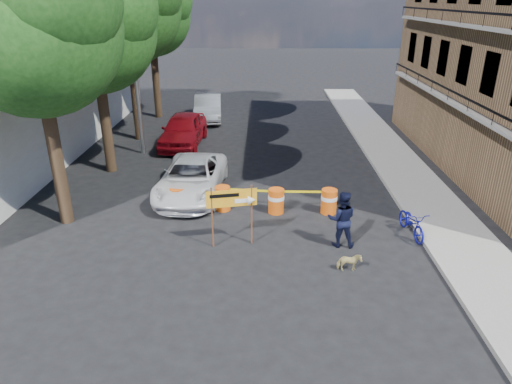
{
  "coord_description": "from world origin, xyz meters",
  "views": [
    {
      "loc": [
        -0.03,
        -12.03,
        7.17
      ],
      "look_at": [
        -0.25,
        1.64,
        1.3
      ],
      "focal_mm": 32.0,
      "sensor_mm": 36.0,
      "label": 1
    }
  ],
  "objects_px": {
    "barrel_far_right": "(329,201)",
    "bicycle": "(414,211)",
    "suv_white": "(192,178)",
    "barrel_mid_left": "(223,198)",
    "detour_sign": "(239,202)",
    "barrel_mid_right": "(276,201)",
    "dog": "(349,263)",
    "barrel_far_left": "(178,199)",
    "sedan_silver": "(208,107)",
    "sedan_red": "(183,130)",
    "pedestrian": "(342,219)"
  },
  "relations": [
    {
      "from": "sedan_silver",
      "to": "bicycle",
      "type": "bearing_deg",
      "value": -66.56
    },
    {
      "from": "barrel_far_left",
      "to": "suv_white",
      "type": "height_order",
      "value": "suv_white"
    },
    {
      "from": "barrel_mid_left",
      "to": "pedestrian",
      "type": "height_order",
      "value": "pedestrian"
    },
    {
      "from": "sedan_silver",
      "to": "dog",
      "type": "bearing_deg",
      "value": -76.43
    },
    {
      "from": "sedan_red",
      "to": "barrel_far_left",
      "type": "bearing_deg",
      "value": -79.39
    },
    {
      "from": "barrel_mid_left",
      "to": "barrel_far_left",
      "type": "bearing_deg",
      "value": -175.15
    },
    {
      "from": "barrel_mid_right",
      "to": "suv_white",
      "type": "bearing_deg",
      "value": 154.08
    },
    {
      "from": "sedan_red",
      "to": "sedan_silver",
      "type": "xyz_separation_m",
      "value": [
        0.67,
        5.44,
        -0.05
      ]
    },
    {
      "from": "barrel_far_right",
      "to": "sedan_red",
      "type": "height_order",
      "value": "sedan_red"
    },
    {
      "from": "barrel_far_left",
      "to": "bicycle",
      "type": "xyz_separation_m",
      "value": [
        7.89,
        -1.69,
        0.41
      ]
    },
    {
      "from": "barrel_far_left",
      "to": "pedestrian",
      "type": "xyz_separation_m",
      "value": [
        5.48,
        -2.39,
        0.43
      ]
    },
    {
      "from": "bicycle",
      "to": "dog",
      "type": "relative_size",
      "value": 2.65
    },
    {
      "from": "barrel_mid_left",
      "to": "suv_white",
      "type": "bearing_deg",
      "value": 133.79
    },
    {
      "from": "barrel_mid_right",
      "to": "detour_sign",
      "type": "relative_size",
      "value": 0.45
    },
    {
      "from": "barrel_far_left",
      "to": "barrel_mid_right",
      "type": "height_order",
      "value": "same"
    },
    {
      "from": "dog",
      "to": "sedan_red",
      "type": "height_order",
      "value": "sedan_red"
    },
    {
      "from": "suv_white",
      "to": "detour_sign",
      "type": "bearing_deg",
      "value": -59.62
    },
    {
      "from": "barrel_far_right",
      "to": "bicycle",
      "type": "bearing_deg",
      "value": -33.22
    },
    {
      "from": "barrel_mid_right",
      "to": "dog",
      "type": "xyz_separation_m",
      "value": [
        1.97,
        -3.8,
        -0.19
      ]
    },
    {
      "from": "bicycle",
      "to": "dog",
      "type": "bearing_deg",
      "value": -145.52
    },
    {
      "from": "barrel_mid_right",
      "to": "barrel_far_right",
      "type": "relative_size",
      "value": 1.0
    },
    {
      "from": "bicycle",
      "to": "barrel_mid_right",
      "type": "bearing_deg",
      "value": 151.6
    },
    {
      "from": "barrel_far_left",
      "to": "suv_white",
      "type": "relative_size",
      "value": 0.18
    },
    {
      "from": "suv_white",
      "to": "barrel_far_left",
      "type": "bearing_deg",
      "value": -98.07
    },
    {
      "from": "detour_sign",
      "to": "dog",
      "type": "relative_size",
      "value": 2.99
    },
    {
      "from": "barrel_mid_left",
      "to": "barrel_far_right",
      "type": "height_order",
      "value": "same"
    },
    {
      "from": "barrel_mid_right",
      "to": "dog",
      "type": "bearing_deg",
      "value": -62.63
    },
    {
      "from": "sedan_silver",
      "to": "detour_sign",
      "type": "bearing_deg",
      "value": -85.46
    },
    {
      "from": "barrel_far_left",
      "to": "detour_sign",
      "type": "bearing_deg",
      "value": -45.8
    },
    {
      "from": "barrel_mid_left",
      "to": "dog",
      "type": "distance_m",
      "value": 5.6
    },
    {
      "from": "barrel_far_right",
      "to": "pedestrian",
      "type": "relative_size",
      "value": 0.5
    },
    {
      "from": "detour_sign",
      "to": "barrel_far_left",
      "type": "bearing_deg",
      "value": 122.76
    },
    {
      "from": "barrel_mid_right",
      "to": "bicycle",
      "type": "height_order",
      "value": "bicycle"
    },
    {
      "from": "detour_sign",
      "to": "sedan_silver",
      "type": "height_order",
      "value": "detour_sign"
    },
    {
      "from": "barrel_far_left",
      "to": "sedan_silver",
      "type": "distance_m",
      "value": 13.46
    },
    {
      "from": "barrel_far_left",
      "to": "sedan_red",
      "type": "distance_m",
      "value": 8.09
    },
    {
      "from": "dog",
      "to": "pedestrian",
      "type": "bearing_deg",
      "value": -1.03
    },
    {
      "from": "barrel_far_right",
      "to": "dog",
      "type": "distance_m",
      "value": 3.8
    },
    {
      "from": "barrel_mid_left",
      "to": "suv_white",
      "type": "height_order",
      "value": "suv_white"
    },
    {
      "from": "barrel_mid_right",
      "to": "sedan_red",
      "type": "height_order",
      "value": "sedan_red"
    },
    {
      "from": "detour_sign",
      "to": "suv_white",
      "type": "relative_size",
      "value": 0.4
    },
    {
      "from": "barrel_far_left",
      "to": "detour_sign",
      "type": "xyz_separation_m",
      "value": [
        2.33,
        -2.4,
        0.99
      ]
    },
    {
      "from": "barrel_mid_right",
      "to": "barrel_far_right",
      "type": "bearing_deg",
      "value": -0.03
    },
    {
      "from": "pedestrian",
      "to": "sedan_red",
      "type": "xyz_separation_m",
      "value": [
        -6.57,
        10.4,
        -0.08
      ]
    },
    {
      "from": "bicycle",
      "to": "suv_white",
      "type": "relative_size",
      "value": 0.35
    },
    {
      "from": "barrel_mid_left",
      "to": "sedan_silver",
      "type": "xyz_separation_m",
      "value": [
        -2.03,
        13.32,
        0.3
      ]
    },
    {
      "from": "barrel_mid_left",
      "to": "detour_sign",
      "type": "distance_m",
      "value": 2.82
    },
    {
      "from": "barrel_far_left",
      "to": "barrel_mid_left",
      "type": "xyz_separation_m",
      "value": [
        1.6,
        0.14,
        0.0
      ]
    },
    {
      "from": "suv_white",
      "to": "bicycle",
      "type": "bearing_deg",
      "value": -20.04
    },
    {
      "from": "barrel_far_left",
      "to": "barrel_mid_left",
      "type": "relative_size",
      "value": 1.0
    }
  ]
}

